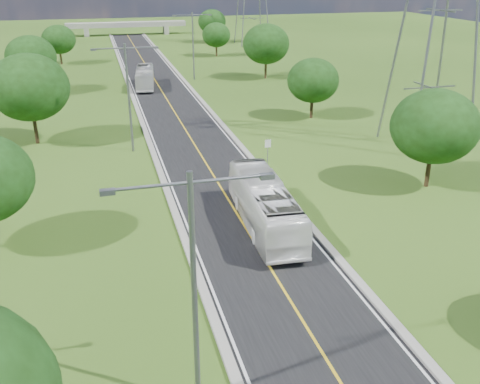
% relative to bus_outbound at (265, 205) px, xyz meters
% --- Properties ---
extents(ground, '(260.00, 260.00, 0.00)m').
position_rel_bus_outbound_xyz_m(ground, '(-1.29, 33.66, -1.66)').
color(ground, '#2B4A15').
rests_on(ground, ground).
extents(road, '(8.00, 150.00, 0.06)m').
position_rel_bus_outbound_xyz_m(road, '(-1.29, 39.66, -1.63)').
color(road, black).
rests_on(road, ground).
extents(curb_left, '(0.50, 150.00, 0.22)m').
position_rel_bus_outbound_xyz_m(curb_left, '(-5.54, 39.66, -1.55)').
color(curb_left, gray).
rests_on(curb_left, ground).
extents(curb_right, '(0.50, 150.00, 0.22)m').
position_rel_bus_outbound_xyz_m(curb_right, '(2.96, 39.66, -1.55)').
color(curb_right, gray).
rests_on(curb_right, ground).
extents(speed_limit_sign, '(0.55, 0.09, 2.40)m').
position_rel_bus_outbound_xyz_m(speed_limit_sign, '(3.91, 11.65, -0.06)').
color(speed_limit_sign, slate).
rests_on(speed_limit_sign, ground).
extents(overpass, '(30.00, 3.00, 3.20)m').
position_rel_bus_outbound_xyz_m(overpass, '(-1.29, 113.66, 0.75)').
color(overpass, gray).
rests_on(overpass, ground).
extents(streetlight_near_left, '(5.90, 0.25, 10.00)m').
position_rel_bus_outbound_xyz_m(streetlight_near_left, '(-7.29, -14.34, 4.28)').
color(streetlight_near_left, slate).
rests_on(streetlight_near_left, ground).
extents(streetlight_mid_left, '(5.90, 0.25, 10.00)m').
position_rel_bus_outbound_xyz_m(streetlight_mid_left, '(-7.29, 18.66, 4.28)').
color(streetlight_mid_left, slate).
rests_on(streetlight_mid_left, ground).
extents(streetlight_far_right, '(5.90, 0.25, 10.00)m').
position_rel_bus_outbound_xyz_m(streetlight_far_right, '(4.71, 51.66, 4.28)').
color(streetlight_far_right, slate).
rests_on(streetlight_far_right, ground).
extents(tree_lc, '(7.56, 7.56, 8.79)m').
position_rel_bus_outbound_xyz_m(tree_lc, '(-16.29, 23.66, 3.91)').
color(tree_lc, black).
rests_on(tree_lc, ground).
extents(tree_ld, '(6.72, 6.72, 7.82)m').
position_rel_bus_outbound_xyz_m(tree_ld, '(-18.29, 47.66, 3.29)').
color(tree_ld, black).
rests_on(tree_ld, ground).
extents(tree_le, '(5.88, 5.88, 6.84)m').
position_rel_bus_outbound_xyz_m(tree_le, '(-15.79, 71.66, 2.67)').
color(tree_le, black).
rests_on(tree_le, ground).
extents(tree_rb, '(6.72, 6.72, 7.82)m').
position_rel_bus_outbound_xyz_m(tree_rb, '(14.71, 3.66, 3.29)').
color(tree_rb, black).
rests_on(tree_rb, ground).
extents(tree_rc, '(5.88, 5.88, 6.84)m').
position_rel_bus_outbound_xyz_m(tree_rc, '(13.71, 25.66, 2.67)').
color(tree_rc, black).
rests_on(tree_rc, ground).
extents(tree_rd, '(7.14, 7.14, 8.30)m').
position_rel_bus_outbound_xyz_m(tree_rd, '(15.71, 49.66, 3.60)').
color(tree_rd, black).
rests_on(tree_rd, ground).
extents(tree_re, '(5.46, 5.46, 6.35)m').
position_rel_bus_outbound_xyz_m(tree_re, '(13.21, 73.66, 2.36)').
color(tree_re, black).
rests_on(tree_re, ground).
extents(tree_rf, '(6.30, 6.30, 7.33)m').
position_rel_bus_outbound_xyz_m(tree_rf, '(16.71, 93.66, 2.98)').
color(tree_rf, black).
rests_on(tree_rf, ground).
extents(bus_outbound, '(3.31, 11.63, 3.20)m').
position_rel_bus_outbound_xyz_m(bus_outbound, '(0.00, 0.00, 0.00)').
color(bus_outbound, white).
rests_on(bus_outbound, road).
extents(bus_inbound, '(3.57, 10.40, 2.84)m').
position_rel_bus_outbound_xyz_m(bus_inbound, '(-3.22, 47.63, -0.18)').
color(bus_inbound, silver).
rests_on(bus_inbound, road).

